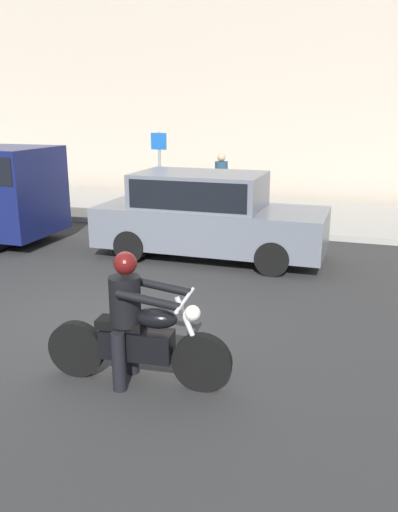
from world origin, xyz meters
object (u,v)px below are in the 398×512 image
at_px(parked_sedan_slate_gray, 206,215).
at_px(street_sign_post, 159,164).
at_px(pedestrian_bystander, 221,180).
at_px(motorcycle_with_rider_black_leather, 136,331).

relative_size(parked_sedan_slate_gray, street_sign_post, 2.07).
xyz_separation_m(parked_sedan_slate_gray, pedestrian_bystander, (-0.66, 3.42, 0.24)).
bearing_deg(motorcycle_with_rider_black_leather, street_sign_post, 110.67).
distance_m(street_sign_post, pedestrian_bystander, 1.79).
relative_size(motorcycle_with_rider_black_leather, parked_sedan_slate_gray, 0.46).
bearing_deg(pedestrian_bystander, parked_sedan_slate_gray, -79.01).
distance_m(parked_sedan_slate_gray, pedestrian_bystander, 3.49).
xyz_separation_m(motorcycle_with_rider_black_leather, street_sign_post, (-3.20, 8.49, 0.87)).
bearing_deg(street_sign_post, motorcycle_with_rider_black_leather, -69.33).
bearing_deg(motorcycle_with_rider_black_leather, pedestrian_bystander, 99.69).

